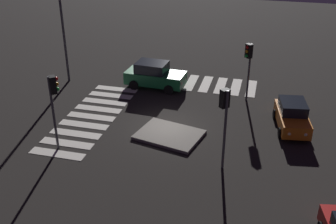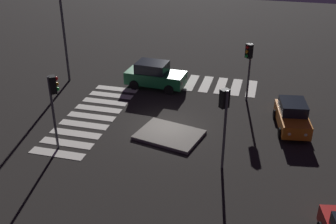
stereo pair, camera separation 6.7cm
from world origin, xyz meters
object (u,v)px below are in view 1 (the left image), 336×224
traffic_light_west (224,110)px  street_lamp (60,5)px  car_green (155,75)px  car_orange (292,116)px  traffic_light_north (54,95)px  traffic_island (169,135)px  traffic_light_south (249,58)px

traffic_light_west → street_lamp: (13.16, -8.80, 2.51)m
car_green → car_orange: (-9.91, 4.02, -0.12)m
traffic_light_north → traffic_light_west: bearing=-34.3°
car_orange → car_green: bearing=-120.8°
car_green → traffic_light_north: (2.74, 9.72, 2.36)m
traffic_island → traffic_light_south: bearing=-122.4°
car_orange → traffic_light_south: size_ratio=0.99×
car_green → traffic_light_south: size_ratio=1.11×
traffic_light_west → traffic_light_north: traffic_light_west is taller
car_orange → street_lamp: size_ratio=0.47×
traffic_light_north → car_green: bearing=37.1°
car_orange → traffic_light_west: (3.61, 5.26, 2.52)m
traffic_light_south → car_orange: bearing=83.6°
street_lamp → traffic_light_north: bearing=114.0°
street_lamp → traffic_light_west: bearing=146.2°
car_orange → traffic_light_north: (12.65, 5.70, 2.48)m
traffic_light_west → street_lamp: 16.03m
car_green → traffic_light_south: traffic_light_south is taller
traffic_light_south → street_lamp: (13.68, -0.23, 2.73)m
traffic_island → traffic_light_north: bearing=26.7°
traffic_light_south → car_green: bearing=-55.4°
traffic_island → street_lamp: street_lamp is taller
traffic_island → traffic_light_west: traffic_light_west is taller
traffic_light_west → traffic_light_north: 9.05m
traffic_light_south → traffic_light_north: (9.56, 9.00, 0.18)m
car_orange → traffic_light_west: traffic_light_west is taller
car_green → street_lamp: street_lamp is taller
traffic_island → street_lamp: (9.76, -6.40, 5.78)m
traffic_island → street_lamp: bearing=-33.2°
traffic_island → car_orange: bearing=-157.8°
car_green → street_lamp: bearing=-172.1°
traffic_light_west → traffic_light_south: traffic_light_west is taller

